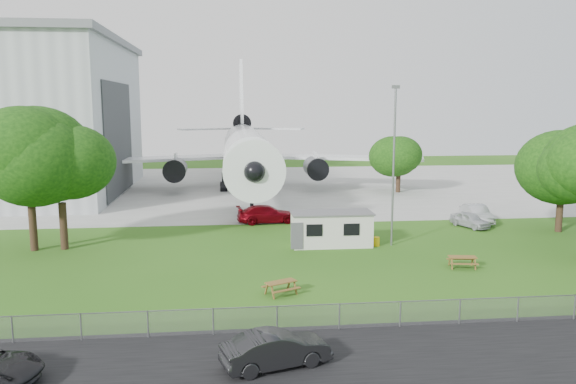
{
  "coord_description": "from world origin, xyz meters",
  "views": [
    {
      "loc": [
        -4.17,
        -34.73,
        10.68
      ],
      "look_at": [
        0.39,
        8.0,
        4.0
      ],
      "focal_mm": 35.0,
      "sensor_mm": 36.0,
      "label": 1
    }
  ],
  "objects": [
    {
      "name": "tree_west_small",
      "position": [
        -16.48,
        7.69,
        6.05
      ],
      "size": [
        7.12,
        7.12,
        9.63
      ],
      "color": "#382619",
      "rests_on": "ground"
    },
    {
      "name": "car_centre_sedan",
      "position": [
        -2.35,
        -13.04,
        0.74
      ],
      "size": [
        4.77,
        2.79,
        1.48
      ],
      "primitive_type": "imported",
      "rotation": [
        0.0,
        0.0,
        1.86
      ],
      "color": "black",
      "rests_on": "ground"
    },
    {
      "name": "tree_west_big",
      "position": [
        -18.6,
        7.52,
        6.97
      ],
      "size": [
        8.65,
        8.65,
        11.3
      ],
      "color": "#382619",
      "rests_on": "ground"
    },
    {
      "name": "tree_east_back",
      "position": [
        23.72,
        9.3,
        5.81
      ],
      "size": [
        7.5,
        7.5,
        9.57
      ],
      "color": "#382619",
      "rests_on": "ground"
    },
    {
      "name": "asphalt_strip",
      "position": [
        0.0,
        -13.0,
        0.01
      ],
      "size": [
        120.0,
        8.0,
        0.02
      ],
      "primitive_type": "cube",
      "color": "black",
      "rests_on": "ground"
    },
    {
      "name": "picnic_east",
      "position": [
        11.15,
        -0.15,
        0.0
      ],
      "size": [
        2.02,
        1.78,
        0.76
      ],
      "primitive_type": null,
      "rotation": [
        0.0,
        0.0,
        -0.17
      ],
      "color": "brown",
      "rests_on": "ground"
    },
    {
      "name": "tree_far_apron",
      "position": [
        16.58,
        31.82,
        4.44
      ],
      "size": [
        6.7,
        6.7,
        7.8
      ],
      "color": "#382619",
      "rests_on": "ground"
    },
    {
      "name": "lamp_mast",
      "position": [
        8.2,
        6.2,
        6.0
      ],
      "size": [
        0.16,
        0.16,
        12.0
      ],
      "primitive_type": "cylinder",
      "color": "slate",
      "rests_on": "ground"
    },
    {
      "name": "car_apron_van",
      "position": [
        -0.74,
        15.52,
        0.8
      ],
      "size": [
        5.71,
        2.82,
        1.59
      ],
      "primitive_type": "imported",
      "rotation": [
        0.0,
        0.0,
        1.68
      ],
      "color": "maroon",
      "rests_on": "ground"
    },
    {
      "name": "concrete_apron",
      "position": [
        0.0,
        38.0,
        0.01
      ],
      "size": [
        120.0,
        46.0,
        0.03
      ],
      "primitive_type": "cube",
      "color": "#B7B7B2",
      "rests_on": "ground"
    },
    {
      "name": "airliner",
      "position": [
        -2.0,
        35.86,
        5.27
      ],
      "size": [
        46.36,
        47.73,
        17.69
      ],
      "color": "white",
      "rests_on": "ground"
    },
    {
      "name": "car_ne_hatch",
      "position": [
        16.9,
        11.7,
        0.65
      ],
      "size": [
        2.84,
        4.12,
        1.3
      ],
      "primitive_type": "imported",
      "rotation": [
        0.0,
        0.0,
        0.38
      ],
      "color": "#B4B7BB",
      "rests_on": "ground"
    },
    {
      "name": "ground",
      "position": [
        0.0,
        0.0,
        0.0
      ],
      "size": [
        160.0,
        160.0,
        0.0
      ],
      "primitive_type": "plane",
      "color": "#3E721F"
    },
    {
      "name": "car_ne_sedan",
      "position": [
        18.43,
        13.68,
        0.79
      ],
      "size": [
        1.99,
        4.9,
        1.58
      ],
      "primitive_type": "imported",
      "rotation": [
        0.0,
        0.0,
        -0.07
      ],
      "color": "#B1B3B8",
      "rests_on": "ground"
    },
    {
      "name": "site_cabin",
      "position": [
        3.6,
        6.68,
        1.31
      ],
      "size": [
        6.76,
        2.75,
        2.62
      ],
      "color": "silver",
      "rests_on": "ground"
    },
    {
      "name": "fence",
      "position": [
        0.0,
        -9.5,
        0.0
      ],
      "size": [
        58.0,
        0.04,
        1.3
      ],
      "primitive_type": "cube",
      "color": "gray",
      "rests_on": "ground"
    },
    {
      "name": "picnic_west",
      "position": [
        -1.31,
        -4.16,
        0.0
      ],
      "size": [
        2.28,
        2.14,
        0.76
      ],
      "primitive_type": null,
      "rotation": [
        0.0,
        0.0,
        0.46
      ],
      "color": "brown",
      "rests_on": "ground"
    }
  ]
}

